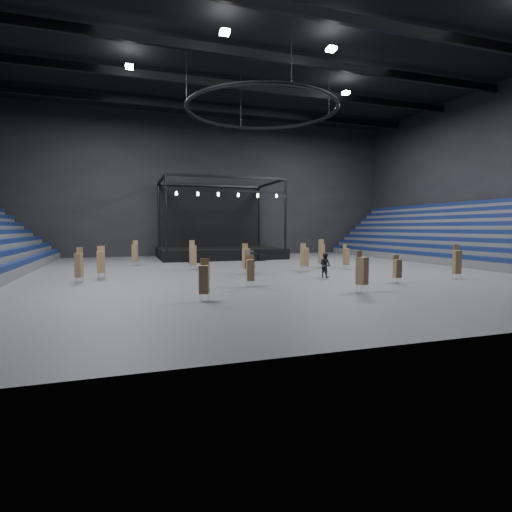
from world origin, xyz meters
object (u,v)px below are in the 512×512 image
object	(u,v)px
chair_stack_9	(204,279)
chair_stack_4	(457,261)
flight_case_right	(262,257)
chair_stack_2	(101,261)
chair_stack_1	(397,268)
crew_member	(325,265)
man_center	(251,262)
chair_stack_8	(362,270)
chair_stack_0	(322,253)
chair_stack_12	(246,258)
flight_case_left	(194,259)
chair_stack_7	(250,270)
chair_stack_11	(346,256)
stage	(218,245)
chair_stack_6	(193,255)
chair_stack_13	(135,253)
chair_stack_5	(304,256)
flight_case_mid	(252,257)
chair_stack_10	(79,265)

from	to	relation	value
chair_stack_9	chair_stack_4	bearing A→B (deg)	30.91
flight_case_right	chair_stack_2	size ratio (longest dim) A/B	0.46
chair_stack_1	crew_member	size ratio (longest dim) A/B	1.02
chair_stack_1	man_center	xyz separation A→B (m)	(-7.51, 7.41, -0.04)
chair_stack_8	chair_stack_2	bearing A→B (deg)	118.47
chair_stack_1	chair_stack_0	bearing A→B (deg)	94.70
man_center	chair_stack_12	bearing A→B (deg)	-69.59
chair_stack_4	chair_stack_9	xyz separation A→B (m)	(-18.36, -3.00, -0.13)
flight_case_left	chair_stack_7	xyz separation A→B (m)	(0.47, -17.66, 0.64)
chair_stack_11	man_center	distance (m)	9.18
chair_stack_2	chair_stack_4	bearing A→B (deg)	-17.01
stage	chair_stack_0	size ratio (longest dim) A/B	5.50
stage	chair_stack_6	bearing A→B (deg)	-111.03
chair_stack_2	crew_member	bearing A→B (deg)	-13.85
chair_stack_9	chair_stack_13	world-z (taller)	chair_stack_13
chair_stack_0	chair_stack_8	size ratio (longest dim) A/B	1.11
stage	chair_stack_12	bearing A→B (deg)	-95.84
flight_case_right	man_center	world-z (taller)	man_center
chair_stack_5	chair_stack_8	xyz separation A→B (m)	(-1.58, -10.77, -0.00)
chair_stack_2	chair_stack_8	size ratio (longest dim) A/B	1.00
stage	flight_case_left	size ratio (longest dim) A/B	11.59
flight_case_mid	chair_stack_11	world-z (taller)	chair_stack_11
stage	chair_stack_13	size ratio (longest dim) A/B	5.84
stage	chair_stack_4	world-z (taller)	stage
stage	flight_case_right	bearing A→B (deg)	-61.74
flight_case_mid	chair_stack_9	size ratio (longest dim) A/B	0.62
chair_stack_8	chair_stack_11	distance (m)	12.79
flight_case_mid	flight_case_right	world-z (taller)	flight_case_mid
chair_stack_5	chair_stack_4	bearing A→B (deg)	-52.99
chair_stack_5	chair_stack_12	size ratio (longest dim) A/B	0.98
chair_stack_13	stage	bearing A→B (deg)	58.78
chair_stack_2	chair_stack_9	bearing A→B (deg)	-63.05
flight_case_left	crew_member	size ratio (longest dim) A/B	0.69
chair_stack_10	chair_stack_0	bearing A→B (deg)	31.35
stage	flight_case_left	xyz separation A→B (m)	(-4.01, -6.71, -1.05)
chair_stack_13	crew_member	xyz separation A→B (m)	(12.74, -13.39, -0.37)
flight_case_left	chair_stack_12	xyz separation A→B (m)	(2.18, -11.13, 0.82)
chair_stack_0	chair_stack_10	bearing A→B (deg)	-155.89
chair_stack_7	flight_case_right	bearing A→B (deg)	78.50
flight_case_right	chair_stack_2	distance (m)	19.31
chair_stack_10	chair_stack_13	bearing A→B (deg)	91.01
chair_stack_9	chair_stack_12	distance (m)	11.63
chair_stack_4	stage	bearing A→B (deg)	130.89
chair_stack_12	crew_member	size ratio (longest dim) A/B	1.34
chair_stack_8	chair_stack_9	world-z (taller)	chair_stack_8
chair_stack_1	crew_member	world-z (taller)	chair_stack_1
flight_case_mid	chair_stack_9	world-z (taller)	chair_stack_9
chair_stack_2	chair_stack_13	world-z (taller)	chair_stack_13
flight_case_mid	chair_stack_9	bearing A→B (deg)	-113.32
crew_member	chair_stack_4	bearing A→B (deg)	-133.65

